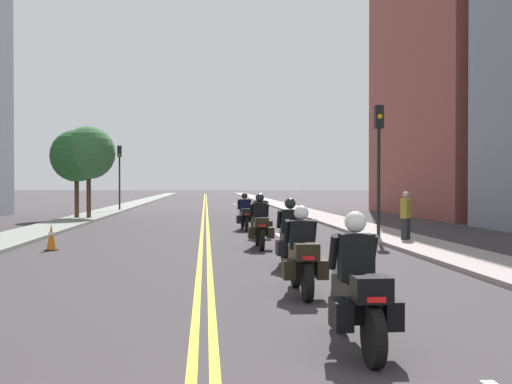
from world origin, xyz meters
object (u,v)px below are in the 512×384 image
traffic_light_near (379,147)px  street_tree_0 (89,153)px  motorcycle_0 (357,295)px  pedestrian_0 (406,217)px  street_tree_1 (77,156)px  motorcycle_4 (261,220)px  motorcycle_3 (260,226)px  motorcycle_2 (291,240)px  traffic_light_far (119,166)px  traffic_cone_0 (51,237)px  motorcycle_5 (245,215)px  motorcycle_1 (302,259)px

traffic_light_near → street_tree_0: size_ratio=0.92×
motorcycle_0 → pedestrian_0: bearing=69.0°
motorcycle_0 → pedestrian_0: size_ratio=1.33×
street_tree_1 → motorcycle_4: bearing=-53.2°
motorcycle_3 → motorcycle_2: bearing=-85.7°
traffic_light_far → street_tree_1: (-0.95, -9.81, 0.27)m
traffic_cone_0 → motorcycle_5: bearing=49.6°
motorcycle_4 → traffic_light_far: traffic_light_far is taller
motorcycle_4 → traffic_cone_0: bearing=-150.2°
motorcycle_4 → traffic_light_near: 4.91m
motorcycle_4 → motorcycle_0: bearing=-89.7°
traffic_cone_0 → street_tree_0: street_tree_0 is taller
traffic_light_far → street_tree_0: bearing=-91.7°
motorcycle_5 → traffic_light_near: traffic_light_near is taller
street_tree_0 → motorcycle_2: bearing=-67.2°
traffic_cone_0 → traffic_light_far: size_ratio=0.17×
motorcycle_0 → motorcycle_2: motorcycle_0 is taller
traffic_cone_0 → traffic_light_near: (10.54, 2.44, 2.85)m
street_tree_0 → motorcycle_5: bearing=-45.8°
motorcycle_2 → motorcycle_4: (0.02, 7.87, -0.01)m
motorcycle_2 → traffic_light_far: (-8.04, 29.71, 2.55)m
street_tree_0 → street_tree_1: 0.69m
traffic_cone_0 → motorcycle_3: bearing=0.2°
motorcycle_0 → motorcycle_2: 6.99m
motorcycle_3 → motorcycle_4: size_ratio=1.01×
motorcycle_3 → traffic_light_near: 5.61m
motorcycle_4 → street_tree_0: street_tree_0 is taller
motorcycle_3 → traffic_light_far: (-7.71, 25.38, 2.54)m
motorcycle_0 → street_tree_0: bearing=106.8°
traffic_light_near → traffic_light_far: 25.95m
traffic_light_near → street_tree_0: (-12.37, 13.07, 0.40)m
traffic_light_far → pedestrian_0: (12.67, -24.09, -2.33)m
motorcycle_5 → traffic_light_far: traffic_light_far is taller
motorcycle_1 → street_tree_1: street_tree_1 is taller
motorcycle_5 → pedestrian_0: bearing=-52.7°
motorcycle_0 → traffic_light_near: bearing=72.8°
motorcycle_0 → motorcycle_3: 11.32m
motorcycle_0 → motorcycle_1: 3.57m
motorcycle_1 → motorcycle_5: size_ratio=0.95×
motorcycle_5 → traffic_light_near: bearing=-50.4°
traffic_light_near → pedestrian_0: size_ratio=2.75×
motorcycle_1 → motorcycle_5: motorcycle_1 is taller
motorcycle_3 → traffic_cone_0: 6.18m
motorcycle_2 → pedestrian_0: size_ratio=1.24×
motorcycle_5 → street_tree_1: size_ratio=0.45×
motorcycle_4 → traffic_light_far: 23.42m
traffic_light_near → pedestrian_0: traffic_light_near is taller
pedestrian_0 → traffic_light_near: bearing=-107.4°
motorcycle_5 → traffic_light_near: size_ratio=0.47×
traffic_light_near → street_tree_1: (-13.03, 13.16, 0.24)m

